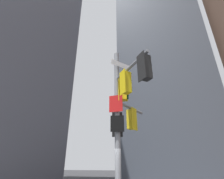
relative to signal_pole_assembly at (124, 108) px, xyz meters
name	(u,v)px	position (x,y,z in m)	size (l,w,h in m)	color
building_tower_left	(6,30)	(-15.53, 4.53, 12.94)	(12.81, 12.81, 34.37)	slate
building_mid_block	(158,49)	(2.85, 20.66, 18.27)	(13.21, 13.21, 45.03)	#4C5460
signal_pole_assembly	(124,108)	(0.00, 0.00, 0.00)	(2.13, 4.32, 7.39)	gray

